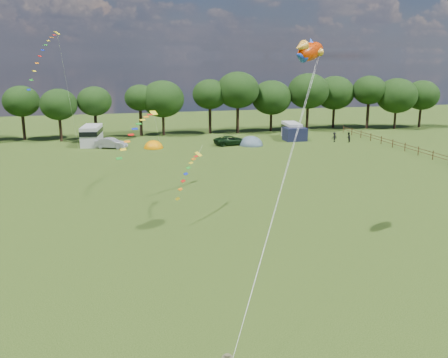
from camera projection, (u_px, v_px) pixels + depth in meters
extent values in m
plane|color=black|center=(257.00, 274.00, 29.94)|extent=(180.00, 180.00, 0.00)
cylinder|color=black|center=(24.00, 127.00, 77.71)|extent=(0.47, 0.47, 3.90)
ellipsoid|color=black|center=(21.00, 101.00, 76.74)|extent=(5.58, 5.58, 4.74)
cylinder|color=black|center=(61.00, 130.00, 76.23)|extent=(0.44, 0.44, 3.56)
ellipsoid|color=black|center=(59.00, 104.00, 75.30)|extent=(5.56, 5.56, 4.73)
cylinder|color=black|center=(96.00, 127.00, 78.34)|extent=(0.47, 0.47, 3.95)
ellipsoid|color=black|center=(94.00, 101.00, 77.39)|extent=(5.33, 5.33, 4.53)
cylinder|color=black|center=(141.00, 122.00, 81.69)|extent=(0.50, 0.50, 4.33)
ellipsoid|color=black|center=(140.00, 98.00, 80.73)|extent=(4.95, 4.95, 4.21)
cylinder|color=black|center=(163.00, 125.00, 82.24)|extent=(0.43, 0.43, 3.31)
ellipsoid|color=black|center=(163.00, 99.00, 81.21)|extent=(7.03, 7.03, 5.98)
cylinder|color=black|center=(210.00, 120.00, 84.23)|extent=(0.50, 0.50, 4.36)
ellipsoid|color=black|center=(210.00, 94.00, 83.18)|extent=(5.84, 5.84, 4.97)
cylinder|color=black|center=(238.00, 120.00, 84.48)|extent=(0.51, 0.51, 4.55)
ellipsoid|color=black|center=(238.00, 90.00, 83.29)|extent=(7.15, 7.15, 6.08)
cylinder|color=black|center=(271.00, 122.00, 86.79)|extent=(0.42, 0.42, 3.21)
ellipsoid|color=black|center=(271.00, 98.00, 85.78)|extent=(6.90, 6.90, 5.86)
cylinder|color=black|center=(307.00, 118.00, 87.59)|extent=(0.48, 0.48, 4.17)
ellipsoid|color=black|center=(308.00, 91.00, 86.45)|extent=(7.16, 7.16, 6.09)
cylinder|color=black|center=(333.00, 118.00, 90.89)|extent=(0.45, 0.45, 3.66)
ellipsoid|color=black|center=(335.00, 93.00, 89.82)|extent=(7.05, 7.05, 5.99)
cylinder|color=black|center=(368.00, 116.00, 89.70)|extent=(0.52, 0.52, 4.65)
ellipsoid|color=black|center=(369.00, 90.00, 88.60)|extent=(5.96, 5.96, 5.06)
cylinder|color=black|center=(395.00, 120.00, 89.75)|extent=(0.42, 0.42, 3.19)
ellipsoid|color=black|center=(397.00, 96.00, 88.72)|extent=(7.23, 7.23, 6.14)
cylinder|color=black|center=(420.00, 118.00, 91.37)|extent=(0.44, 0.44, 3.52)
ellipsoid|color=black|center=(422.00, 95.00, 90.39)|extent=(6.22, 6.22, 5.28)
cylinder|color=#472D19|center=(433.00, 155.00, 62.83)|extent=(0.12, 0.12, 1.20)
cylinder|color=#472D19|center=(441.00, 155.00, 61.33)|extent=(0.08, 3.00, 0.08)
cylinder|color=#472D19|center=(441.00, 158.00, 61.43)|extent=(0.08, 3.00, 0.08)
cylinder|color=#472D19|center=(418.00, 151.00, 65.65)|extent=(0.12, 0.12, 1.20)
cylinder|color=#472D19|center=(426.00, 150.00, 64.15)|extent=(0.08, 3.00, 0.08)
cylinder|color=#472D19|center=(425.00, 153.00, 64.25)|extent=(0.08, 3.00, 0.08)
cylinder|color=#472D19|center=(405.00, 147.00, 68.47)|extent=(0.12, 0.12, 1.20)
cylinder|color=#472D19|center=(412.00, 146.00, 66.98)|extent=(0.08, 3.00, 0.08)
cylinder|color=#472D19|center=(411.00, 149.00, 67.07)|extent=(0.08, 3.00, 0.08)
cylinder|color=#472D19|center=(393.00, 143.00, 71.30)|extent=(0.12, 0.12, 1.20)
cylinder|color=#472D19|center=(399.00, 143.00, 69.80)|extent=(0.08, 3.00, 0.08)
cylinder|color=#472D19|center=(399.00, 146.00, 69.90)|extent=(0.08, 3.00, 0.08)
cylinder|color=#472D19|center=(381.00, 140.00, 74.12)|extent=(0.12, 0.12, 1.20)
cylinder|color=#472D19|center=(387.00, 139.00, 72.63)|extent=(0.08, 3.00, 0.08)
cylinder|color=#472D19|center=(387.00, 142.00, 72.72)|extent=(0.08, 3.00, 0.08)
cylinder|color=#472D19|center=(371.00, 137.00, 76.94)|extent=(0.12, 0.12, 1.20)
cylinder|color=#472D19|center=(376.00, 136.00, 75.45)|extent=(0.08, 3.00, 0.08)
cylinder|color=#472D19|center=(376.00, 139.00, 75.54)|extent=(0.08, 3.00, 0.08)
cylinder|color=#472D19|center=(361.00, 134.00, 79.77)|extent=(0.12, 0.12, 1.20)
cylinder|color=#472D19|center=(366.00, 133.00, 78.27)|extent=(0.08, 3.00, 0.08)
cylinder|color=#472D19|center=(366.00, 136.00, 78.37)|extent=(0.08, 3.00, 0.08)
cylinder|color=#472D19|center=(352.00, 131.00, 82.59)|extent=(0.12, 0.12, 1.20)
cylinder|color=#472D19|center=(356.00, 131.00, 81.10)|extent=(0.08, 3.00, 0.08)
cylinder|color=#472D19|center=(356.00, 133.00, 81.19)|extent=(0.08, 3.00, 0.08)
cylinder|color=#472D19|center=(343.00, 129.00, 85.41)|extent=(0.12, 0.12, 1.20)
cylinder|color=#472D19|center=(348.00, 128.00, 83.92)|extent=(0.08, 3.00, 0.08)
cylinder|color=#472D19|center=(348.00, 130.00, 84.02)|extent=(0.08, 3.00, 0.08)
imported|color=gray|center=(111.00, 143.00, 70.64)|extent=(4.45, 3.13, 1.47)
imported|color=black|center=(231.00, 140.00, 73.37)|extent=(5.31, 2.93, 1.38)
cube|color=#B9B8BB|center=(92.00, 135.00, 73.06)|extent=(3.33, 6.05, 2.87)
cube|color=black|center=(91.00, 132.00, 72.92)|extent=(3.39, 6.17, 0.68)
cylinder|color=black|center=(90.00, 145.00, 71.57)|extent=(0.84, 0.42, 0.81)
cylinder|color=black|center=(94.00, 140.00, 75.06)|extent=(0.84, 0.42, 0.81)
cube|color=#BABBBD|center=(292.00, 130.00, 79.30)|extent=(2.65, 5.18, 2.49)
cube|color=black|center=(292.00, 127.00, 79.17)|extent=(2.70, 5.29, 0.59)
cylinder|color=black|center=(294.00, 138.00, 78.00)|extent=(0.72, 0.33, 0.70)
cylinder|color=black|center=(289.00, 135.00, 81.02)|extent=(0.72, 0.33, 0.70)
ellipsoid|color=orange|center=(154.00, 148.00, 71.08)|extent=(2.63, 3.03, 2.16)
cylinder|color=orange|center=(154.00, 148.00, 71.07)|extent=(2.76, 2.76, 0.08)
ellipsoid|color=#475C67|center=(251.00, 145.00, 73.35)|extent=(3.40, 3.92, 2.66)
cylinder|color=#475C67|center=(251.00, 145.00, 73.35)|extent=(3.58, 3.58, 0.08)
cube|color=#181B37|center=(295.00, 134.00, 77.12)|extent=(3.24, 2.64, 2.02)
ellipsoid|color=#BD2D00|center=(310.00, 51.00, 31.90)|extent=(2.95, 2.54, 1.65)
ellipsoid|color=yellow|center=(310.00, 54.00, 31.93)|extent=(1.84, 1.58, 0.91)
cone|color=gold|center=(300.00, 47.00, 30.91)|extent=(1.25, 1.18, 0.87)
cone|color=#173CBE|center=(300.00, 56.00, 31.03)|extent=(1.25, 1.18, 0.87)
cone|color=#173CBE|center=(311.00, 43.00, 31.84)|extent=(0.92, 0.95, 0.74)
sphere|color=white|center=(314.00, 49.00, 32.79)|extent=(0.28, 0.28, 0.28)
sphere|color=black|center=(314.00, 49.00, 32.87)|extent=(0.14, 0.14, 0.14)
cube|color=gold|center=(57.00, 33.00, 51.94)|extent=(0.64, 0.68, 0.32)
cube|color=red|center=(54.00, 35.00, 51.46)|extent=(0.39, 0.52, 0.09)
cube|color=orange|center=(51.00, 37.00, 51.00)|extent=(0.39, 0.52, 0.10)
cube|color=yellow|center=(48.00, 41.00, 50.55)|extent=(0.39, 0.51, 0.11)
cube|color=#198C1E|center=(45.00, 45.00, 50.12)|extent=(0.39, 0.51, 0.12)
cube|color=#0C1EB2|center=(43.00, 50.00, 49.71)|extent=(0.38, 0.51, 0.13)
cube|color=red|center=(40.00, 56.00, 49.32)|extent=(0.38, 0.51, 0.13)
cube|color=orange|center=(37.00, 63.00, 48.95)|extent=(0.37, 0.51, 0.14)
cube|color=yellow|center=(34.00, 71.00, 48.60)|extent=(0.37, 0.50, 0.15)
cube|color=#198C1E|center=(31.00, 80.00, 48.27)|extent=(0.36, 0.50, 0.15)
cube|color=#0C1EB2|center=(29.00, 90.00, 47.96)|extent=(0.36, 0.50, 0.16)
cube|color=gold|center=(154.00, 113.00, 48.39)|extent=(0.81, 0.77, 0.39)
cube|color=red|center=(150.00, 115.00, 47.90)|extent=(0.63, 0.46, 0.11)
cube|color=orange|center=(146.00, 117.00, 47.41)|extent=(0.62, 0.46, 0.12)
cube|color=yellow|center=(142.00, 120.00, 46.95)|extent=(0.62, 0.46, 0.13)
cube|color=#198C1E|center=(139.00, 124.00, 46.50)|extent=(0.62, 0.45, 0.14)
cube|color=#0C1EB2|center=(135.00, 129.00, 46.08)|extent=(0.62, 0.45, 0.15)
cube|color=red|center=(131.00, 135.00, 45.67)|extent=(0.62, 0.45, 0.16)
cube|color=orange|center=(127.00, 142.00, 45.28)|extent=(0.61, 0.44, 0.17)
cube|color=yellow|center=(123.00, 149.00, 44.91)|extent=(0.61, 0.43, 0.18)
cube|color=#198C1E|center=(119.00, 158.00, 44.56)|extent=(0.61, 0.43, 0.19)
cube|color=yellow|center=(198.00, 154.00, 42.02)|extent=(0.72, 0.74, 0.35)
cube|color=red|center=(196.00, 156.00, 41.45)|extent=(0.47, 0.53, 0.10)
cube|color=orange|center=(194.00, 159.00, 40.90)|extent=(0.47, 0.53, 0.11)
cube|color=yellow|center=(191.00, 163.00, 40.36)|extent=(0.47, 0.53, 0.12)
cube|color=#198C1E|center=(188.00, 168.00, 39.84)|extent=(0.47, 0.53, 0.12)
cube|color=#0C1EB2|center=(186.00, 174.00, 39.34)|extent=(0.46, 0.53, 0.13)
cube|color=red|center=(183.00, 181.00, 38.86)|extent=(0.46, 0.52, 0.14)
cube|color=orange|center=(180.00, 189.00, 38.40)|extent=(0.45, 0.52, 0.15)
cube|color=yellow|center=(178.00, 199.00, 37.96)|extent=(0.45, 0.52, 0.16)
imported|color=black|center=(348.00, 137.00, 75.58)|extent=(0.87, 0.83, 1.54)
imported|color=black|center=(334.00, 137.00, 75.87)|extent=(1.06, 0.73, 1.50)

